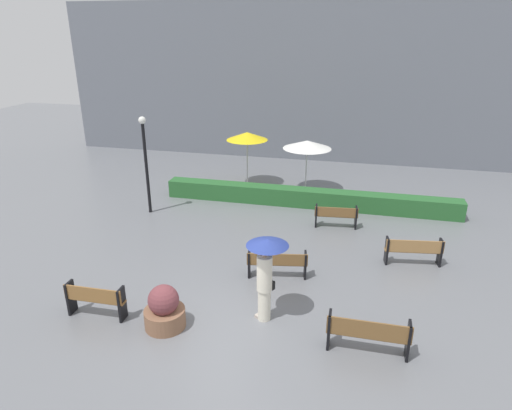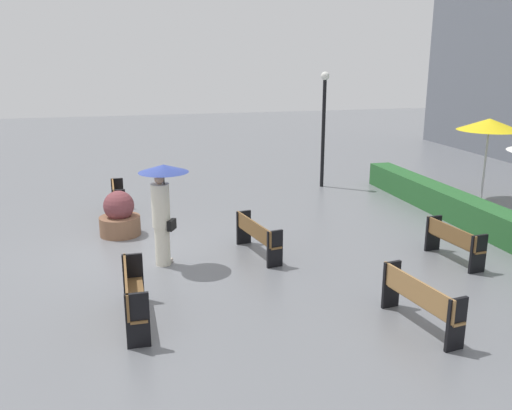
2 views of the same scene
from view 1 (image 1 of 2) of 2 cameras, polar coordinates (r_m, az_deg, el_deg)
The scene contains 13 objects.
ground_plane at distance 11.47m, azimuth -3.20°, elevation -14.92°, with size 60.00×60.00×0.00m, color slate.
bench_back_row at distance 16.59m, azimuth 10.16°, elevation -1.27°, with size 1.58×0.53×0.82m.
bench_near_right at distance 10.59m, azimuth 14.11°, elevation -15.58°, with size 1.84×0.37×0.90m.
bench_mid_center at distance 13.12m, azimuth 2.71°, elevation -7.33°, with size 1.78×0.65×0.81m.
bench_near_left at distance 12.10m, azimuth -19.84°, elevation -11.16°, with size 1.55×0.37×0.89m.
bench_far_right at distance 14.59m, azimuth 19.47°, elevation -5.38°, with size 1.75×0.57×0.86m.
pedestrian_with_umbrella at distance 10.89m, azimuth 1.25°, elevation -8.03°, with size 1.03×1.03×2.18m.
planter_pot at distance 11.33m, azimuth -11.61°, elevation -12.92°, with size 1.00×1.00×1.12m.
lamp_post at distance 17.65m, azimuth -13.93°, elevation 6.21°, with size 0.28×0.28×3.81m.
patio_umbrella_yellow at distance 20.37m, azimuth -1.14°, elevation 8.76°, with size 1.87×1.87×2.51m.
patio_umbrella_white at distance 19.72m, azimuth 6.55°, elevation 7.66°, with size 2.12×2.12×2.32m.
hedge_strip at distance 18.48m, azimuth 6.64°, elevation 0.92°, with size 12.00×0.70×0.72m, color #28602D.
building_facade at distance 25.11m, azimuth 7.34°, elevation 15.21°, with size 28.00×1.20×8.29m, color slate.
Camera 1 is at (2.74, -8.82, 6.79)m, focal length 31.38 mm.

